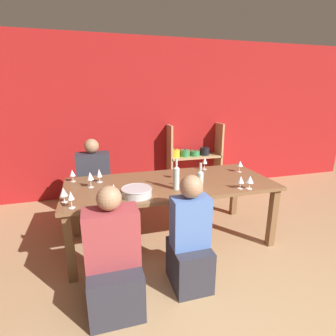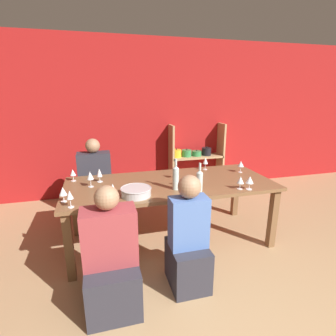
{
  "view_description": "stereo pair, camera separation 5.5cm",
  "coord_description": "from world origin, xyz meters",
  "px_view_note": "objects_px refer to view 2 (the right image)",
  "views": [
    {
      "loc": [
        -1.01,
        -0.82,
        1.8
      ],
      "look_at": [
        -0.17,
        2.1,
        0.92
      ],
      "focal_mm": 28.0,
      "sensor_mm": 36.0,
      "label": 1
    },
    {
      "loc": [
        -0.96,
        -0.83,
        1.8
      ],
      "look_at": [
        -0.17,
        2.1,
        0.92
      ],
      "focal_mm": 28.0,
      "sensor_mm": 36.0,
      "label": 2
    }
  ],
  "objects_px": {
    "wine_glass_red_f": "(63,192)",
    "person_near_a": "(188,246)",
    "wine_glass_white_b": "(90,176)",
    "wine_glass_red_g": "(241,164)",
    "wine_glass_empty_a": "(240,180)",
    "wine_glass_white_c": "(205,161)",
    "mixing_bowl": "(136,191)",
    "wine_bottle_green": "(199,180)",
    "wine_glass_white_a": "(113,188)",
    "wine_glass_red_c": "(250,180)",
    "wine_glass_red_d": "(176,169)",
    "wine_glass_red_e": "(99,173)",
    "wine_glass_red_a": "(73,173)",
    "person_near_b": "(111,265)",
    "shelf_unit": "(195,167)",
    "wine_glass_red_b": "(70,195)",
    "person_far_a": "(96,190)",
    "dining_table": "(170,189)",
    "wine_bottle_dark": "(176,177)"
  },
  "relations": [
    {
      "from": "shelf_unit",
      "to": "wine_glass_red_e",
      "type": "relative_size",
      "value": 7.47
    },
    {
      "from": "wine_glass_white_b",
      "to": "person_near_a",
      "type": "distance_m",
      "value": 1.33
    },
    {
      "from": "wine_glass_red_f",
      "to": "person_near_b",
      "type": "xyz_separation_m",
      "value": [
        0.4,
        -0.59,
        -0.48
      ]
    },
    {
      "from": "wine_bottle_dark",
      "to": "wine_glass_white_c",
      "type": "height_order",
      "value": "wine_bottle_dark"
    },
    {
      "from": "shelf_unit",
      "to": "wine_glass_red_f",
      "type": "xyz_separation_m",
      "value": [
        -2.1,
        -1.91,
        0.43
      ]
    },
    {
      "from": "wine_glass_empty_a",
      "to": "wine_glass_white_c",
      "type": "bearing_deg",
      "value": 95.09
    },
    {
      "from": "wine_glass_white_b",
      "to": "wine_glass_white_c",
      "type": "distance_m",
      "value": 1.55
    },
    {
      "from": "wine_glass_red_a",
      "to": "dining_table",
      "type": "bearing_deg",
      "value": -17.68
    },
    {
      "from": "wine_glass_white_b",
      "to": "wine_glass_red_a",
      "type": "distance_m",
      "value": 0.34
    },
    {
      "from": "person_near_a",
      "to": "wine_glass_red_d",
      "type": "bearing_deg",
      "value": 80.26
    },
    {
      "from": "wine_glass_red_c",
      "to": "person_near_b",
      "type": "relative_size",
      "value": 0.14
    },
    {
      "from": "shelf_unit",
      "to": "person_near_a",
      "type": "height_order",
      "value": "shelf_unit"
    },
    {
      "from": "shelf_unit",
      "to": "wine_glass_red_a",
      "type": "distance_m",
      "value": 2.46
    },
    {
      "from": "mixing_bowl",
      "to": "wine_glass_red_c",
      "type": "height_order",
      "value": "wine_glass_red_c"
    },
    {
      "from": "mixing_bowl",
      "to": "wine_glass_white_a",
      "type": "relative_size",
      "value": 2.11
    },
    {
      "from": "shelf_unit",
      "to": "person_near_b",
      "type": "relative_size",
      "value": 1.13
    },
    {
      "from": "wine_glass_red_b",
      "to": "person_near_b",
      "type": "distance_m",
      "value": 0.73
    },
    {
      "from": "wine_glass_empty_a",
      "to": "wine_glass_red_d",
      "type": "xyz_separation_m",
      "value": [
        -0.58,
        0.54,
        0.02
      ]
    },
    {
      "from": "wine_glass_red_d",
      "to": "wine_glass_red_g",
      "type": "bearing_deg",
      "value": 1.89
    },
    {
      "from": "wine_glass_red_d",
      "to": "wine_glass_white_c",
      "type": "bearing_deg",
      "value": 28.63
    },
    {
      "from": "wine_glass_red_d",
      "to": "wine_bottle_dark",
      "type": "bearing_deg",
      "value": -107.47
    },
    {
      "from": "wine_glass_empty_a",
      "to": "person_near_b",
      "type": "bearing_deg",
      "value": -162.47
    },
    {
      "from": "shelf_unit",
      "to": "wine_glass_red_d",
      "type": "relative_size",
      "value": 7.44
    },
    {
      "from": "person_far_a",
      "to": "wine_glass_red_c",
      "type": "bearing_deg",
      "value": 140.3
    },
    {
      "from": "person_near_a",
      "to": "person_far_a",
      "type": "distance_m",
      "value": 1.91
    },
    {
      "from": "wine_bottle_green",
      "to": "wine_glass_white_a",
      "type": "xyz_separation_m",
      "value": [
        -0.91,
        0.05,
        -0.02
      ]
    },
    {
      "from": "wine_glass_red_f",
      "to": "person_near_b",
      "type": "distance_m",
      "value": 0.86
    },
    {
      "from": "shelf_unit",
      "to": "wine_bottle_green",
      "type": "relative_size",
      "value": 3.97
    },
    {
      "from": "wine_glass_red_b",
      "to": "person_near_a",
      "type": "bearing_deg",
      "value": -19.72
    },
    {
      "from": "wine_glass_red_d",
      "to": "person_near_a",
      "type": "xyz_separation_m",
      "value": [
        -0.16,
        -0.93,
        -0.48
      ]
    },
    {
      "from": "wine_glass_red_c",
      "to": "wine_glass_red_d",
      "type": "relative_size",
      "value": 0.9
    },
    {
      "from": "wine_bottle_green",
      "to": "wine_glass_red_c",
      "type": "bearing_deg",
      "value": -9.7
    },
    {
      "from": "wine_glass_red_b",
      "to": "person_near_a",
      "type": "distance_m",
      "value": 1.19
    },
    {
      "from": "wine_glass_red_c",
      "to": "wine_glass_white_b",
      "type": "bearing_deg",
      "value": 162.34
    },
    {
      "from": "wine_glass_red_e",
      "to": "wine_glass_empty_a",
      "type": "bearing_deg",
      "value": -23.64
    },
    {
      "from": "wine_glass_white_b",
      "to": "wine_glass_red_g",
      "type": "bearing_deg",
      "value": 1.88
    },
    {
      "from": "wine_glass_red_f",
      "to": "person_far_a",
      "type": "distance_m",
      "value": 1.31
    },
    {
      "from": "wine_bottle_green",
      "to": "wine_glass_white_a",
      "type": "relative_size",
      "value": 2.07
    },
    {
      "from": "wine_glass_white_a",
      "to": "wine_glass_red_b",
      "type": "distance_m",
      "value": 0.42
    },
    {
      "from": "wine_bottle_dark",
      "to": "person_far_a",
      "type": "distance_m",
      "value": 1.53
    },
    {
      "from": "wine_glass_red_a",
      "to": "person_near_b",
      "type": "height_order",
      "value": "person_near_b"
    },
    {
      "from": "wine_glass_white_b",
      "to": "wine_glass_red_e",
      "type": "relative_size",
      "value": 1.08
    },
    {
      "from": "wine_glass_white_b",
      "to": "wine_glass_red_e",
      "type": "distance_m",
      "value": 0.18
    },
    {
      "from": "wine_glass_white_a",
      "to": "wine_glass_white_c",
      "type": "bearing_deg",
      "value": 28.46
    },
    {
      "from": "mixing_bowl",
      "to": "wine_glass_white_c",
      "type": "height_order",
      "value": "wine_glass_white_c"
    },
    {
      "from": "mixing_bowl",
      "to": "wine_glass_empty_a",
      "type": "relative_size",
      "value": 2.21
    },
    {
      "from": "dining_table",
      "to": "shelf_unit",
      "type": "bearing_deg",
      "value": 60.0
    },
    {
      "from": "wine_glass_red_f",
      "to": "person_near_a",
      "type": "xyz_separation_m",
      "value": [
        1.11,
        -0.53,
        -0.46
      ]
    },
    {
      "from": "wine_glass_white_c",
      "to": "wine_glass_red_d",
      "type": "bearing_deg",
      "value": -151.37
    },
    {
      "from": "dining_table",
      "to": "mixing_bowl",
      "type": "height_order",
      "value": "mixing_bowl"
    }
  ]
}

